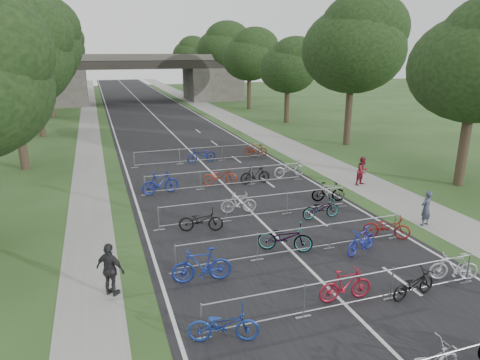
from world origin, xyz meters
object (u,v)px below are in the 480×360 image
at_px(pedestrian_b, 363,171).
at_px(pedestrian_c, 110,270).
at_px(pedestrian_a, 426,208).
at_px(overpass_bridge, 139,78).

distance_m(pedestrian_b, pedestrian_c, 16.30).
relative_size(pedestrian_a, pedestrian_b, 0.97).
bearing_deg(pedestrian_c, overpass_bridge, -56.30).
height_order(overpass_bridge, pedestrian_b, overpass_bridge).
height_order(overpass_bridge, pedestrian_c, overpass_bridge).
xyz_separation_m(overpass_bridge, pedestrian_a, (6.80, -53.28, -2.73)).
xyz_separation_m(overpass_bridge, pedestrian_b, (7.65, -47.16, -2.70)).
bearing_deg(pedestrian_a, overpass_bridge, -97.06).
bearing_deg(pedestrian_c, pedestrian_a, -133.21).
xyz_separation_m(overpass_bridge, pedestrian_c, (-6.80, -54.71, -2.64)).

